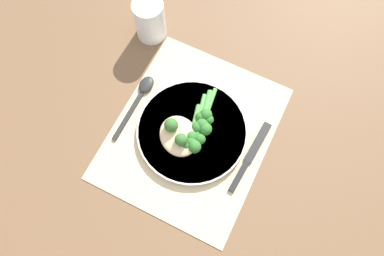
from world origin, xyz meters
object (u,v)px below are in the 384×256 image
at_px(broccoli_stalk_front, 203,123).
at_px(plate, 192,131).
at_px(spoon, 142,92).
at_px(broccoli_stalk_right, 197,133).
at_px(knife, 250,157).
at_px(broccoli_stalk_rear, 192,141).
at_px(water_glass, 150,20).
at_px(chicken_fillet, 179,136).
at_px(broccoli_stalk_left, 206,115).

bearing_deg(broccoli_stalk_front, plate, 39.05).
xyz_separation_m(broccoli_stalk_front, spoon, (-0.02, -0.18, -0.02)).
distance_m(broccoli_stalk_right, knife, 0.14).
bearing_deg(broccoli_stalk_rear, water_glass, -59.01).
xyz_separation_m(chicken_fillet, spoon, (-0.07, -0.14, -0.02)).
bearing_deg(broccoli_stalk_front, spoon, -17.88).
relative_size(broccoli_stalk_left, knife, 0.52).
bearing_deg(chicken_fillet, broccoli_stalk_right, 126.90).
relative_size(broccoli_stalk_right, spoon, 0.70).
bearing_deg(knife, plate, -174.67).
xyz_separation_m(broccoli_stalk_front, knife, (0.02, 0.13, -0.03)).
xyz_separation_m(chicken_fillet, broccoli_stalk_front, (-0.05, 0.04, 0.00)).
distance_m(broccoli_stalk_right, broccoli_stalk_left, 0.05).
height_order(broccoli_stalk_rear, water_glass, water_glass).
xyz_separation_m(broccoli_stalk_rear, water_glass, (-0.24, -0.24, 0.03)).
height_order(chicken_fillet, broccoli_stalk_rear, broccoli_stalk_rear).
relative_size(broccoli_stalk_right, broccoli_stalk_left, 1.31).
bearing_deg(water_glass, plate, 47.01).
height_order(chicken_fillet, spoon, chicken_fillet).
height_order(broccoli_stalk_rear, broccoli_stalk_front, same).
bearing_deg(broccoli_stalk_right, chicken_fillet, 23.93).
height_order(knife, water_glass, water_glass).
bearing_deg(broccoli_stalk_rear, broccoli_stalk_left, -104.40).
bearing_deg(knife, water_glass, 155.31).
bearing_deg(broccoli_stalk_right, knife, 170.60).
relative_size(chicken_fillet, broccoli_stalk_left, 1.36).
bearing_deg(broccoli_stalk_left, plate, 65.12).
distance_m(chicken_fillet, water_glass, 0.31).
relative_size(broccoli_stalk_left, spoon, 0.54).
bearing_deg(chicken_fillet, plate, 148.47).
bearing_deg(broccoli_stalk_rear, plate, -78.36).
height_order(broccoli_stalk_rear, broccoli_stalk_left, same).
relative_size(plate, spoon, 1.42).
bearing_deg(broccoli_stalk_front, knife, 158.80).
distance_m(plate, chicken_fillet, 0.04).
height_order(broccoli_stalk_front, water_glass, water_glass).
bearing_deg(broccoli_stalk_right, broccoli_stalk_left, -101.85).
xyz_separation_m(broccoli_stalk_right, knife, (-0.01, 0.13, -0.02)).
xyz_separation_m(chicken_fillet, water_glass, (-0.24, -0.20, 0.03)).
bearing_deg(broccoli_stalk_front, broccoli_stalk_right, 72.06).
bearing_deg(broccoli_stalk_rear, broccoli_stalk_front, -108.38).
relative_size(chicken_fillet, knife, 0.70).
distance_m(plate, spoon, 0.16).
height_order(plate, knife, plate).
bearing_deg(broccoli_stalk_right, broccoli_stalk_front, -107.94).
relative_size(broccoli_stalk_right, water_glass, 1.13).
xyz_separation_m(broccoli_stalk_rear, broccoli_stalk_left, (-0.07, 0.00, -0.00)).
relative_size(chicken_fillet, spoon, 0.73).
height_order(broccoli_stalk_front, spoon, broccoli_stalk_front).
height_order(plate, chicken_fillet, chicken_fillet).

